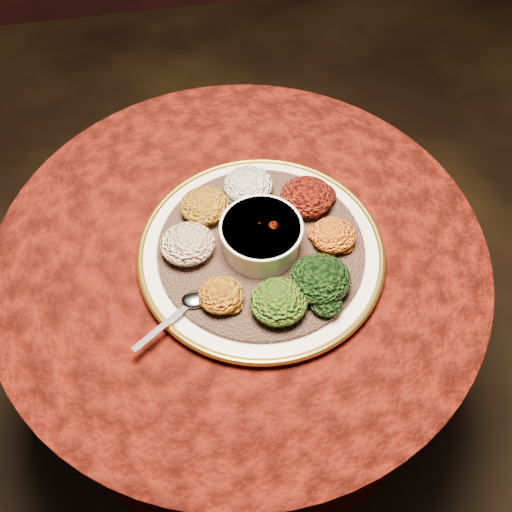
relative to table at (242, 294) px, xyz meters
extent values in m
plane|color=black|center=(0.00, 0.00, -0.55)|extent=(4.00, 4.00, 0.00)
cylinder|color=black|center=(0.00, 0.00, -0.53)|extent=(0.44, 0.44, 0.04)
cylinder|color=black|center=(0.00, 0.00, -0.21)|extent=(0.12, 0.12, 0.68)
cylinder|color=black|center=(0.00, 0.00, 0.15)|extent=(0.80, 0.80, 0.04)
cylinder|color=#4A0D06|center=(0.00, 0.00, 0.00)|extent=(0.93, 0.93, 0.34)
cylinder|color=#4A0D06|center=(0.00, 0.00, 0.17)|extent=(0.96, 0.96, 0.01)
cylinder|color=white|center=(0.04, -0.03, 0.19)|extent=(0.47, 0.47, 0.02)
torus|color=gold|center=(0.04, -0.03, 0.20)|extent=(0.47, 0.47, 0.01)
cylinder|color=brown|center=(0.04, -0.03, 0.20)|extent=(0.49, 0.49, 0.01)
cylinder|color=silver|center=(0.04, -0.03, 0.24)|extent=(0.14, 0.14, 0.06)
cylinder|color=silver|center=(0.04, -0.03, 0.27)|extent=(0.15, 0.15, 0.01)
cylinder|color=#4F1103|center=(0.04, -0.03, 0.26)|extent=(0.12, 0.12, 0.01)
ellipsoid|color=silver|center=(-0.10, -0.12, 0.21)|extent=(0.05, 0.04, 0.01)
cube|color=silver|center=(-0.16, -0.16, 0.21)|extent=(0.12, 0.09, 0.00)
ellipsoid|color=silver|center=(0.04, 0.11, 0.23)|extent=(0.10, 0.09, 0.05)
ellipsoid|color=black|center=(0.14, 0.06, 0.23)|extent=(0.10, 0.10, 0.05)
ellipsoid|color=#C87610|center=(0.17, -0.04, 0.23)|extent=(0.09, 0.08, 0.04)
ellipsoid|color=black|center=(0.12, -0.13, 0.23)|extent=(0.11, 0.10, 0.05)
ellipsoid|color=#9A2A09|center=(0.04, -0.16, 0.23)|extent=(0.10, 0.10, 0.05)
ellipsoid|color=#B3660F|center=(-0.05, -0.13, 0.23)|extent=(0.08, 0.08, 0.04)
ellipsoid|color=maroon|center=(-0.10, -0.01, 0.23)|extent=(0.10, 0.10, 0.05)
ellipsoid|color=#A16813|center=(-0.05, 0.07, 0.23)|extent=(0.10, 0.09, 0.05)
camera|label=1|loc=(-0.08, -0.63, 1.08)|focal=40.00mm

